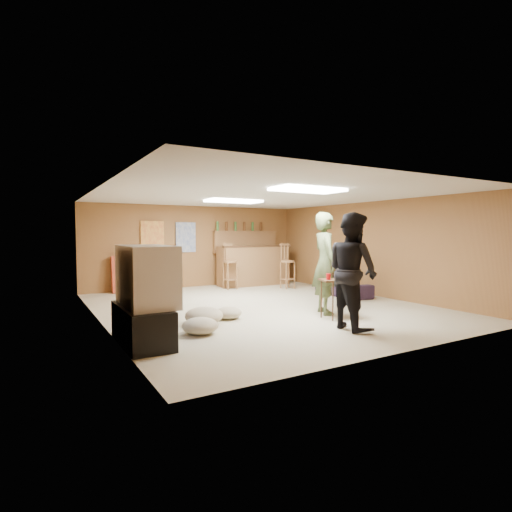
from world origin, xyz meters
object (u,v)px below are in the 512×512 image
bar_counter (253,266)px  tray_table (336,299)px  person_olive (325,263)px  person_black (352,271)px  tv_body (147,276)px  sofa (343,285)px

bar_counter → tray_table: bearing=-101.7°
person_olive → person_black: person_olive is taller
tv_body → tray_table: 3.27m
tv_body → bar_counter: tv_body is taller
tv_body → person_olive: (3.31, 0.34, 0.02)m
tray_table → sofa: bearing=45.2°
sofa → tray_table: (-1.86, -1.87, 0.11)m
tv_body → person_black: (2.92, -0.76, -0.01)m
bar_counter → tray_table: size_ratio=2.98×
person_olive → sofa: bearing=-32.2°
tv_body → sofa: 5.43m
person_black → sofa: bearing=-35.3°
sofa → tray_table: tray_table is taller
tv_body → bar_counter: bearing=47.0°
bar_counter → sofa: (0.93, -2.65, -0.32)m
tv_body → person_olive: 3.33m
tray_table → tv_body: bearing=178.8°
bar_counter → sofa: bearing=-70.8°
tray_table → person_olive: bearing=76.9°
bar_counter → person_olive: size_ratio=1.09×
bar_counter → tray_table: (-0.93, -4.52, -0.21)m
tray_table → person_black: bearing=-113.0°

